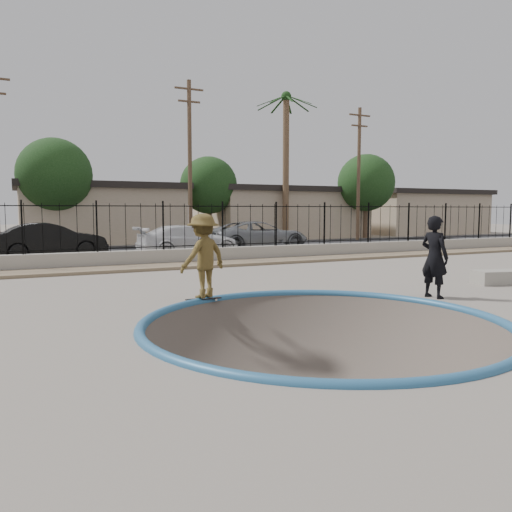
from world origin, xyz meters
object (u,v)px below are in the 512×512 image
at_px(skateboard, 204,299).
at_px(concrete_ledge, 501,277).
at_px(skater, 203,260).
at_px(videographer, 434,257).
at_px(car_c, 189,240).
at_px(car_d, 258,235).
at_px(car_b, 51,240).

height_order(skateboard, concrete_ledge, concrete_ledge).
relative_size(skater, videographer, 0.98).
xyz_separation_m(videographer, car_c, (-1.96, 13.21, -0.27)).
bearing_deg(videographer, concrete_ledge, -85.02).
relative_size(skater, concrete_ledge, 1.23).
bearing_deg(car_d, skater, 146.70).
height_order(skater, skateboard, skater).
bearing_deg(car_d, car_b, 87.73).
xyz_separation_m(videographer, concrete_ledge, (3.50, 0.83, -0.81)).
distance_m(skateboard, videographer, 5.71).
xyz_separation_m(videographer, car_d, (2.43, 14.81, -0.21)).
bearing_deg(car_c, skater, 161.25).
relative_size(car_b, car_d, 0.86).
xyz_separation_m(skateboard, concrete_ledge, (8.77, -1.15, 0.14)).
relative_size(skateboard, videographer, 0.43).
bearing_deg(car_c, car_b, 72.51).
height_order(skateboard, videographer, videographer).
xyz_separation_m(skater, videographer, (5.27, -1.98, 0.02)).
bearing_deg(videographer, car_c, 0.05).
xyz_separation_m(videographer, car_b, (-7.82, 14.80, -0.20)).
distance_m(skater, car_d, 14.97).
height_order(skater, car_c, skater).
bearing_deg(skater, skateboard, -21.85).
distance_m(videographer, concrete_ledge, 3.69).
bearing_deg(car_d, skateboard, 146.70).
bearing_deg(skater, videographer, 137.54).
height_order(videographer, car_d, videographer).
relative_size(videographer, car_d, 0.37).
relative_size(skater, car_b, 0.42).
relative_size(skateboard, car_b, 0.18).
relative_size(skater, skateboard, 2.28).
height_order(car_c, car_d, car_d).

